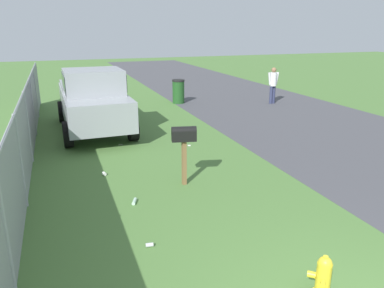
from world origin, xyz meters
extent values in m
cube|color=#47474C|center=(6.00, -5.36, 0.00)|extent=(60.00, 6.88, 0.01)
cylinder|color=yellow|center=(0.98, 0.09, 0.26)|extent=(0.19, 0.19, 0.48)
sphere|color=yellow|center=(0.98, 0.09, 0.50)|extent=(0.18, 0.18, 0.18)
cylinder|color=yellow|center=(0.98, 0.09, 0.56)|extent=(0.07, 0.07, 0.08)
cylinder|color=yellow|center=(1.07, 0.20, 0.30)|extent=(0.13, 0.13, 0.08)
cylinder|color=yellow|center=(0.88, 0.17, 0.30)|extent=(0.11, 0.11, 0.07)
cylinder|color=yellow|center=(1.08, 0.00, 0.30)|extent=(0.11, 0.11, 0.07)
cube|color=brown|center=(5.03, 0.59, 0.50)|extent=(0.09, 0.09, 1.00)
cube|color=black|center=(5.03, 0.59, 1.11)|extent=(0.31, 0.56, 0.22)
cylinder|color=black|center=(5.03, 0.59, 1.22)|extent=(0.31, 0.56, 0.20)
cube|color=red|center=(5.14, 0.59, 1.18)|extent=(0.02, 0.04, 0.18)
cube|color=#93999E|center=(10.37, 1.96, 0.88)|extent=(4.99, 1.99, 0.90)
cube|color=#93999E|center=(9.77, 1.95, 1.71)|extent=(1.72, 1.77, 0.76)
cube|color=black|center=(9.77, 1.95, 1.71)|extent=(1.67, 1.81, 0.53)
cube|color=#93999E|center=(11.48, 1.12, 1.39)|extent=(2.58, 0.13, 0.12)
cube|color=#93999E|center=(11.44, 2.85, 1.39)|extent=(2.58, 0.13, 0.12)
cylinder|color=black|center=(8.75, 0.98, 0.38)|extent=(0.77, 0.28, 0.76)
cylinder|color=black|center=(8.71, 2.87, 0.38)|extent=(0.77, 0.28, 0.76)
cylinder|color=black|center=(12.02, 1.05, 0.38)|extent=(0.77, 0.28, 0.76)
cylinder|color=black|center=(11.98, 2.94, 0.38)|extent=(0.77, 0.28, 0.76)
cylinder|color=#1E4C1E|center=(13.90, -2.14, 0.50)|extent=(0.54, 0.54, 0.99)
cylinder|color=black|center=(13.90, -2.14, 1.03)|extent=(0.56, 0.56, 0.08)
cylinder|color=#2D3351|center=(12.36, -6.19, 0.40)|extent=(0.14, 0.14, 0.80)
cylinder|color=#2D3351|center=(12.35, -6.05, 0.40)|extent=(0.14, 0.14, 0.80)
cylinder|color=silver|center=(12.36, -6.12, 1.10)|extent=(0.30, 0.30, 0.60)
sphere|color=#8C6647|center=(12.36, -6.12, 1.51)|extent=(0.22, 0.22, 0.22)
cylinder|color=silver|center=(12.37, -6.32, 1.13)|extent=(0.09, 0.17, 0.55)
cylinder|color=silver|center=(12.34, -5.92, 1.13)|extent=(0.09, 0.17, 0.55)
cylinder|color=#9EA3A8|center=(2.37, 3.82, 0.92)|extent=(0.07, 0.07, 1.84)
cylinder|color=#9EA3A8|center=(5.06, 3.82, 0.92)|extent=(0.07, 0.07, 1.84)
cylinder|color=#9EA3A8|center=(7.75, 3.82, 0.92)|extent=(0.07, 0.07, 1.84)
cylinder|color=#9EA3A8|center=(10.44, 3.82, 0.92)|extent=(0.07, 0.07, 1.84)
cylinder|color=#9EA3A8|center=(13.13, 3.82, 0.92)|extent=(0.07, 0.07, 1.84)
cylinder|color=#9EA3A8|center=(15.82, 3.82, 0.92)|extent=(0.07, 0.07, 1.84)
cube|color=#9EA3A8|center=(7.75, 3.82, 1.81)|extent=(16.14, 0.04, 0.04)
cube|color=gray|center=(7.75, 3.82, 0.92)|extent=(16.14, 0.01, 1.84)
cube|color=silver|center=(7.67, -0.46, 0.00)|extent=(0.14, 0.12, 0.01)
cylinder|color=white|center=(6.15, 2.19, 0.04)|extent=(0.12, 0.10, 0.08)
cylinder|color=silver|center=(2.86, 1.90, 0.03)|extent=(0.08, 0.13, 0.07)
cylinder|color=#B2D8BF|center=(4.47, 1.82, 0.04)|extent=(0.23, 0.15, 0.07)
cube|color=silver|center=(8.44, 1.43, 0.00)|extent=(0.11, 0.14, 0.01)
camera|label=1|loc=(-2.26, 3.03, 3.34)|focal=35.09mm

